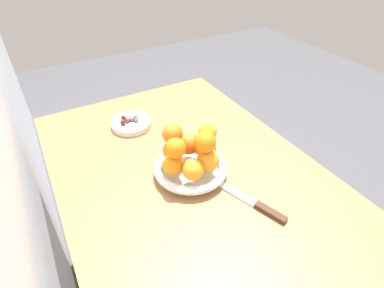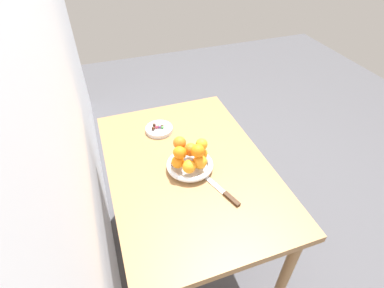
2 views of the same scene
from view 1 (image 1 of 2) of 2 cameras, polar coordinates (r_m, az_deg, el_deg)
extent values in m
plane|color=#4C4C51|center=(1.54, -0.66, -25.68)|extent=(6.00, 6.00, 0.00)
cube|color=#9E7042|center=(0.95, -0.97, -5.62)|extent=(1.10, 0.76, 0.04)
cylinder|color=#9E7042|center=(1.64, 0.74, -1.11)|extent=(0.05, 0.05, 0.70)
cylinder|color=#9E7042|center=(1.50, -21.16, -8.56)|extent=(0.05, 0.05, 0.70)
cylinder|color=silver|center=(0.92, -0.25, -5.35)|extent=(0.18, 0.18, 0.01)
torus|color=silver|center=(0.91, -0.25, -4.42)|extent=(0.22, 0.22, 0.03)
cylinder|color=silver|center=(1.15, -11.44, 3.86)|extent=(0.15, 0.15, 0.02)
sphere|color=orange|center=(0.92, -0.65, -0.02)|extent=(0.07, 0.07, 0.07)
sphere|color=orange|center=(0.89, -3.56, -1.30)|extent=(0.06, 0.06, 0.06)
sphere|color=orange|center=(0.85, -3.61, -3.91)|extent=(0.06, 0.06, 0.06)
sphere|color=orange|center=(0.83, 0.21, -4.89)|extent=(0.06, 0.06, 0.06)
sphere|color=orange|center=(0.86, 3.09, -3.09)|extent=(0.07, 0.07, 0.07)
sphere|color=orange|center=(0.90, 2.64, -0.84)|extent=(0.06, 0.06, 0.06)
sphere|color=orange|center=(0.86, -3.76, 1.99)|extent=(0.06, 0.06, 0.06)
sphere|color=orange|center=(0.81, -3.15, -0.79)|extent=(0.06, 0.06, 0.06)
sphere|color=orange|center=(0.82, 2.51, 0.38)|extent=(0.06, 0.06, 0.06)
sphere|color=orange|center=(0.87, 2.95, 2.27)|extent=(0.06, 0.06, 0.06)
sphere|color=#472819|center=(1.14, -10.68, 4.88)|extent=(0.02, 0.02, 0.02)
sphere|color=#4C9947|center=(1.14, -11.75, 4.71)|extent=(0.01, 0.01, 0.01)
sphere|color=#4C9947|center=(1.13, -10.55, 4.57)|extent=(0.02, 0.02, 0.02)
sphere|color=#8C4C99|center=(1.13, -11.31, 4.63)|extent=(0.02, 0.02, 0.02)
sphere|color=#472819|center=(1.15, -12.92, 4.92)|extent=(0.02, 0.02, 0.02)
sphere|color=#472819|center=(1.12, -13.03, 4.05)|extent=(0.02, 0.02, 0.02)
sphere|color=#C6384C|center=(1.13, -12.17, 4.47)|extent=(0.02, 0.02, 0.02)
cube|color=#3F2819|center=(0.84, 14.72, -12.48)|extent=(0.09, 0.05, 0.01)
cube|color=silver|center=(0.88, 7.27, -8.64)|extent=(0.17, 0.08, 0.01)
camera|label=2|loc=(0.54, 159.36, 11.18)|focal=28.00mm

